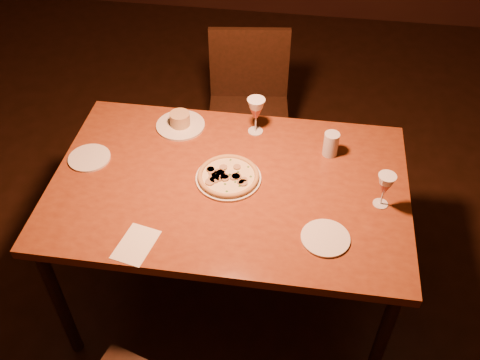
# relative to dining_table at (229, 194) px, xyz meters

# --- Properties ---
(floor) EXTENTS (7.00, 7.00, 0.00)m
(floor) POSITION_rel_dining_table_xyz_m (0.02, -0.22, -0.76)
(floor) COLOR black
(floor) RESTS_ON ground
(dining_table) EXTENTS (1.56, 1.01, 0.83)m
(dining_table) POSITION_rel_dining_table_xyz_m (0.00, 0.00, 0.00)
(dining_table) COLOR brown
(dining_table) RESTS_ON floor
(chair_far) EXTENTS (0.53, 0.53, 0.98)m
(chair_far) POSITION_rel_dining_table_xyz_m (-0.04, 0.96, -0.21)
(chair_far) COLOR black
(chair_far) RESTS_ON floor
(pizza_plate) EXTENTS (0.29, 0.29, 0.03)m
(pizza_plate) POSITION_rel_dining_table_xyz_m (-0.01, 0.02, 0.09)
(pizza_plate) COLOR silver
(pizza_plate) RESTS_ON dining_table
(ramekin_saucer) EXTENTS (0.24, 0.24, 0.08)m
(ramekin_saucer) POSITION_rel_dining_table_xyz_m (-0.30, 0.36, 0.10)
(ramekin_saucer) COLOR silver
(ramekin_saucer) RESTS_ON dining_table
(wine_glass_far) EXTENTS (0.09, 0.09, 0.19)m
(wine_glass_far) POSITION_rel_dining_table_xyz_m (0.07, 0.37, 0.17)
(wine_glass_far) COLOR #B7524C
(wine_glass_far) RESTS_ON dining_table
(wine_glass_right) EXTENTS (0.07, 0.07, 0.16)m
(wine_glass_right) POSITION_rel_dining_table_xyz_m (0.65, -0.03, 0.16)
(wine_glass_right) COLOR #B7524C
(wine_glass_right) RESTS_ON dining_table
(water_tumbler) EXTENTS (0.07, 0.07, 0.12)m
(water_tumbler) POSITION_rel_dining_table_xyz_m (0.43, 0.26, 0.13)
(water_tumbler) COLOR silver
(water_tumbler) RESTS_ON dining_table
(side_plate_left) EXTENTS (0.19, 0.19, 0.01)m
(side_plate_left) POSITION_rel_dining_table_xyz_m (-0.66, 0.06, 0.08)
(side_plate_left) COLOR silver
(side_plate_left) RESTS_ON dining_table
(side_plate_near) EXTENTS (0.20, 0.20, 0.01)m
(side_plate_near) POSITION_rel_dining_table_xyz_m (0.43, -0.26, 0.08)
(side_plate_near) COLOR silver
(side_plate_near) RESTS_ON dining_table
(menu_card) EXTENTS (0.17, 0.21, 0.00)m
(menu_card) POSITION_rel_dining_table_xyz_m (-0.30, -0.40, 0.07)
(menu_card) COLOR white
(menu_card) RESTS_ON dining_table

